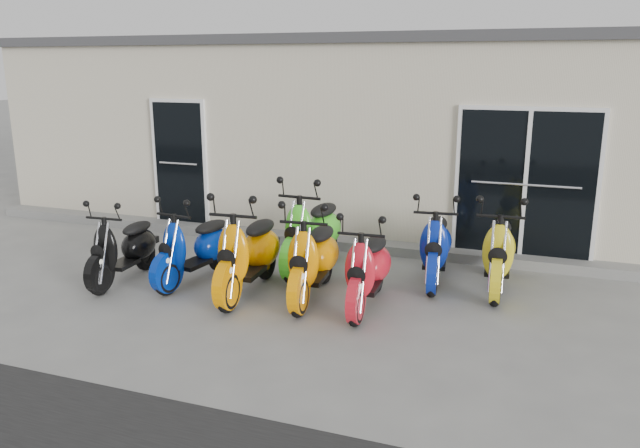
# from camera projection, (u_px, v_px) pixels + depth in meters

# --- Properties ---
(ground) EXTENTS (80.00, 80.00, 0.00)m
(ground) POSITION_uv_depth(u_px,v_px,m) (304.00, 290.00, 8.22)
(ground) COLOR gray
(ground) RESTS_ON ground
(building) EXTENTS (14.00, 6.00, 3.20)m
(building) POSITION_uv_depth(u_px,v_px,m) (398.00, 130.00, 12.56)
(building) COLOR beige
(building) RESTS_ON ground
(roof_cap) EXTENTS (14.20, 6.20, 0.16)m
(roof_cap) POSITION_uv_depth(u_px,v_px,m) (401.00, 43.00, 12.14)
(roof_cap) COLOR #3F3F42
(roof_cap) RESTS_ON building
(front_step) EXTENTS (14.00, 0.40, 0.15)m
(front_step) POSITION_uv_depth(u_px,v_px,m) (350.00, 244.00, 10.04)
(front_step) COLOR gray
(front_step) RESTS_ON ground
(door_left) EXTENTS (1.07, 0.08, 2.22)m
(door_left) POSITION_uv_depth(u_px,v_px,m) (180.00, 160.00, 10.95)
(door_left) COLOR black
(door_left) RESTS_ON front_step
(door_right) EXTENTS (2.02, 0.08, 2.22)m
(door_right) POSITION_uv_depth(u_px,v_px,m) (526.00, 180.00, 9.02)
(door_right) COLOR black
(door_right) RESTS_ON front_step
(scooter_front_black) EXTENTS (0.69, 1.66, 1.20)m
(scooter_front_black) POSITION_uv_depth(u_px,v_px,m) (123.00, 239.00, 8.40)
(scooter_front_black) COLOR black
(scooter_front_black) RESTS_ON ground
(scooter_front_blue) EXTENTS (0.84, 1.76, 1.25)m
(scooter_front_blue) POSITION_uv_depth(u_px,v_px,m) (194.00, 238.00, 8.37)
(scooter_front_blue) COLOR #03279E
(scooter_front_blue) RESTS_ON ground
(scooter_front_orange_a) EXTENTS (0.81, 1.95, 1.41)m
(scooter_front_orange_a) POSITION_uv_depth(u_px,v_px,m) (248.00, 241.00, 7.91)
(scooter_front_orange_a) COLOR #FD9200
(scooter_front_orange_a) RESTS_ON ground
(scooter_front_orange_b) EXTENTS (0.82, 1.87, 1.35)m
(scooter_front_orange_b) POSITION_uv_depth(u_px,v_px,m) (313.00, 247.00, 7.76)
(scooter_front_orange_b) COLOR #FC9201
(scooter_front_orange_b) RESTS_ON ground
(scooter_front_red) EXTENTS (0.71, 1.75, 1.27)m
(scooter_front_red) POSITION_uv_depth(u_px,v_px,m) (368.00, 258.00, 7.47)
(scooter_front_red) COLOR red
(scooter_front_red) RESTS_ON ground
(scooter_back_green) EXTENTS (0.79, 1.96, 1.43)m
(scooter_back_green) POSITION_uv_depth(u_px,v_px,m) (312.00, 221.00, 8.87)
(scooter_back_green) COLOR #48E929
(scooter_back_green) RESTS_ON ground
(scooter_back_blue) EXTENTS (0.85, 1.83, 1.30)m
(scooter_back_blue) POSITION_uv_depth(u_px,v_px,m) (436.00, 235.00, 8.38)
(scooter_back_blue) COLOR #092193
(scooter_back_blue) RESTS_ON ground
(scooter_back_yellow) EXTENTS (0.75, 1.85, 1.34)m
(scooter_back_yellow) POSITION_uv_depth(u_px,v_px,m) (499.00, 240.00, 8.08)
(scooter_back_yellow) COLOR yellow
(scooter_back_yellow) RESTS_ON ground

